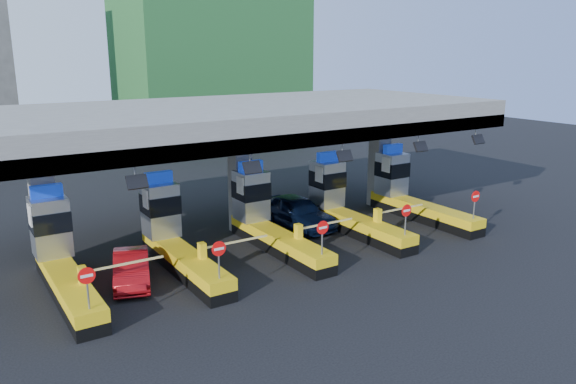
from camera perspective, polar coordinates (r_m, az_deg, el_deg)
ground at (r=28.91m, az=-1.96°, el=-5.52°), size 120.00×120.00×0.00m
toll_canopy at (r=29.95m, az=-4.89°, el=7.21°), size 28.00×12.09×7.00m
toll_lane_far_left at (r=25.43m, az=-22.19°, el=-6.06°), size 4.43×8.00×4.16m
toll_lane_left at (r=26.65m, az=-11.60°, el=-4.36°), size 4.43×8.00×4.16m
toll_lane_center at (r=28.70m, az=-2.26°, el=-2.73°), size 4.43×8.00×4.16m
toll_lane_right at (r=31.42m, az=5.62°, el=-1.29°), size 4.43×8.00×4.16m
toll_lane_far_right at (r=34.65m, az=12.14°, el=-0.08°), size 4.43×8.00×4.16m
bg_building_scaffold at (r=61.32m, az=-8.03°, el=18.02°), size 18.00×12.00×28.00m
van at (r=31.71m, az=0.95°, el=-2.00°), size 2.55×5.46×1.81m
red_car at (r=25.15m, az=-15.61°, el=-7.47°), size 2.61×4.40×1.37m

